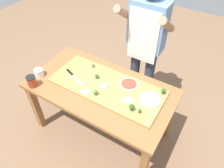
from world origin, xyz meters
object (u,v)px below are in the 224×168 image
Objects in this scene: broccoli_floret_front_right at (95,92)px; cheese_crumble_c at (89,81)px; broccoli_floret_back_left at (140,111)px; cheese_crumble_e at (88,70)px; broccoli_floret_center_right at (93,65)px; broccoli_floret_front_left at (97,76)px; cheese_crumble_b at (153,113)px; broccoli_floret_back_mid at (164,91)px; pizza_whole_tomato_red at (129,84)px; sauce_jar at (32,81)px; chefs_knife at (72,75)px; prep_table at (101,94)px; broccoli_floret_center_left at (132,107)px; pizza_whole_cheese_artichoke at (150,99)px; cheese_crumble_f at (137,107)px; flour_cup at (39,73)px; cheese_crumble_a at (148,122)px; cook_center at (146,40)px; pizza_slice_far_left at (128,100)px; pizza_slice_near_right at (104,86)px; pizza_slice_far_right at (86,92)px; cheese_crumble_d at (84,85)px.

cheese_crumble_c is (-0.16, 0.12, -0.03)m from broccoli_floret_front_right.
cheese_crumble_e is (-0.75, 0.24, -0.02)m from broccoli_floret_back_left.
broccoli_floret_center_right is 2.61× the size of cheese_crumble_c.
cheese_crumble_b is (0.70, -0.13, -0.02)m from broccoli_floret_front_left.
broccoli_floret_back_mid is 0.83m from broccoli_floret_center_right.
cheese_crumble_b reaches higher than cheese_crumble_e.
sauce_jar is (-0.85, -0.52, 0.03)m from pizza_whole_tomato_red.
cheese_crumble_c reaches higher than chefs_knife.
broccoli_floret_back_left is (0.50, -0.10, 0.15)m from prep_table.
broccoli_floret_center_left reaches higher than broccoli_floret_front_right.
pizza_whole_cheese_artichoke is (0.27, -0.08, 0.00)m from pizza_whole_tomato_red.
cheese_crumble_c is 0.19m from cheese_crumble_e.
cheese_crumble_f is at bearing -21.50° from broccoli_floret_center_right.
cheese_crumble_a is at bearing 1.54° from flour_cup.
broccoli_floret_center_left is at bearing 12.56° from sauce_jar.
cheese_crumble_a is (0.96, -0.14, 0.00)m from chefs_knife.
cook_center is (-0.25, 0.79, 0.19)m from broccoli_floret_center_left.
cheese_crumble_e is (-0.59, 0.17, 0.00)m from pizza_slice_far_left.
cheese_crumble_b reaches higher than cheese_crumble_a.
broccoli_floret_front_right is (-0.31, -0.10, 0.03)m from pizza_slice_far_left.
flour_cup is at bearing -173.22° from cheese_crumble_f.
pizza_slice_near_right is 0.31m from cheese_crumble_e.
broccoli_floret_front_left is 0.43× the size of sauce_jar.
cheese_crumble_a is 0.91m from cheese_crumble_e.
broccoli_floret_front_right reaches higher than cheese_crumble_e.
broccoli_floret_center_right reaches higher than cheese_crumble_f.
broccoli_floret_front_right reaches higher than broccoli_floret_front_left.
chefs_knife is 0.87m from pizza_whole_cheese_artichoke.
cheese_crumble_f is (0.44, -0.06, 0.13)m from prep_table.
pizza_slice_near_right is 0.75× the size of flour_cup.
sauce_jar is at bearing -124.18° from broccoli_floret_center_right.
broccoli_floret_back_mid reaches higher than cheese_crumble_c.
cheese_crumble_a is at bearing -25.21° from pizza_slice_far_left.
cheese_crumble_b is 1.16× the size of cheese_crumble_c.
cook_center is (-0.28, 0.74, 0.22)m from cheese_crumble_f.
cheese_crumble_f is at bearing -15.83° from cheese_crumble_e.
chefs_knife is 0.31m from pizza_slice_far_right.
broccoli_floret_back_left is 2.43× the size of cheese_crumble_d.
pizza_slice_near_right is 1.59× the size of broccoli_floret_center_right.
cheese_crumble_f reaches higher than pizza_slice_near_right.
pizza_slice_near_right is 0.04× the size of cook_center.
broccoli_floret_back_mid is at bearing 15.18° from chefs_knife.
pizza_whole_tomato_red is 3.70× the size of broccoli_floret_front_left.
sauce_jar is (-0.38, -0.55, 0.01)m from broccoli_floret_center_right.
cheese_crumble_f is (-0.05, 0.04, -0.02)m from broccoli_floret_back_left.
cheese_crumble_e reaches higher than pizza_slice_near_right.
broccoli_floret_back_mid is at bearing 92.70° from cheese_crumble_a.
chefs_knife is 0.62m from pizza_whole_tomato_red.
sauce_jar reaches higher than chefs_knife.
broccoli_floret_front_left reaches higher than pizza_whole_tomato_red.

